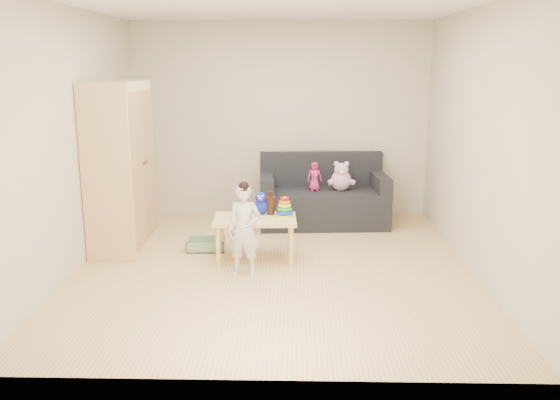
{
  "coord_description": "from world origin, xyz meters",
  "views": [
    {
      "loc": [
        0.2,
        -5.81,
        2.06
      ],
      "look_at": [
        0.05,
        0.25,
        0.65
      ],
      "focal_mm": 38.0,
      "sensor_mm": 36.0,
      "label": 1
    }
  ],
  "objects_px": {
    "sofa": "(323,207)",
    "play_table": "(255,238)",
    "toddler": "(244,231)",
    "wardrobe": "(120,167)"
  },
  "relations": [
    {
      "from": "sofa",
      "to": "toddler",
      "type": "xyz_separation_m",
      "value": [
        -0.86,
        -1.88,
        0.22
      ]
    },
    {
      "from": "sofa",
      "to": "play_table",
      "type": "relative_size",
      "value": 1.87
    },
    {
      "from": "play_table",
      "to": "toddler",
      "type": "height_order",
      "value": "toddler"
    },
    {
      "from": "sofa",
      "to": "play_table",
      "type": "xyz_separation_m",
      "value": [
        -0.79,
        -1.4,
        -0.0
      ]
    },
    {
      "from": "wardrobe",
      "to": "toddler",
      "type": "xyz_separation_m",
      "value": [
        1.44,
        -0.84,
        -0.49
      ]
    },
    {
      "from": "play_table",
      "to": "toddler",
      "type": "xyz_separation_m",
      "value": [
        -0.07,
        -0.48,
        0.22
      ]
    },
    {
      "from": "wardrobe",
      "to": "toddler",
      "type": "height_order",
      "value": "wardrobe"
    },
    {
      "from": "wardrobe",
      "to": "play_table",
      "type": "height_order",
      "value": "wardrobe"
    },
    {
      "from": "wardrobe",
      "to": "sofa",
      "type": "relative_size",
      "value": 1.15
    },
    {
      "from": "sofa",
      "to": "toddler",
      "type": "distance_m",
      "value": 2.08
    }
  ]
}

